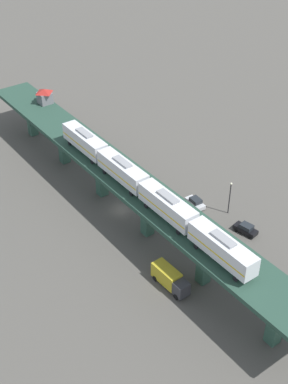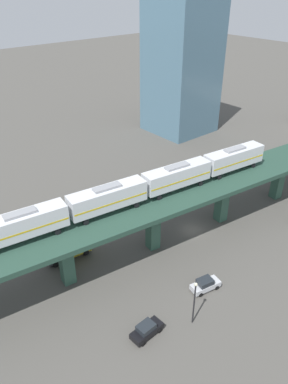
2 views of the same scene
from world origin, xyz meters
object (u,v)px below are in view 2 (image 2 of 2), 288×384
(subway_train, at_px, (144,186))
(delivery_truck, at_px, (69,248))
(street_car_black, at_px, (147,330))
(street_lamp, at_px, (194,300))
(office_tower, at_px, (182,66))
(street_car_silver, at_px, (205,284))

(subway_train, distance_m, delivery_truck, 15.67)
(street_car_black, bearing_deg, street_lamp, 68.06)
(delivery_truck, relative_size, street_lamp, 1.07)
(subway_train, relative_size, street_car_black, 11.09)
(delivery_truck, distance_m, office_tower, 63.31)
(street_car_black, xyz_separation_m, delivery_truck, (-19.48, 0.33, 0.82))
(delivery_truck, bearing_deg, street_lamp, 14.29)
(subway_train, relative_size, street_car_silver, 10.65)
(street_car_black, height_order, delivery_truck, delivery_truck)
(subway_train, xyz_separation_m, delivery_truck, (-5.24, -11.33, -9.48))
(office_tower, bearing_deg, street_car_black, -48.04)
(street_car_black, distance_m, street_lamp, 7.10)
(delivery_truck, bearing_deg, office_tower, 118.48)
(street_lamp, xyz_separation_m, office_tower, (-51.03, 48.22, 13.89))
(subway_train, bearing_deg, street_car_black, -39.30)
(street_car_black, height_order, street_car_silver, same)
(subway_train, height_order, street_lamp, subway_train)
(street_car_silver, distance_m, street_lamp, 7.16)
(subway_train, bearing_deg, street_lamp, -19.13)
(subway_train, height_order, street_car_black, subway_train)
(office_tower, bearing_deg, delivery_truck, -61.52)
(street_car_black, distance_m, office_tower, 74.75)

